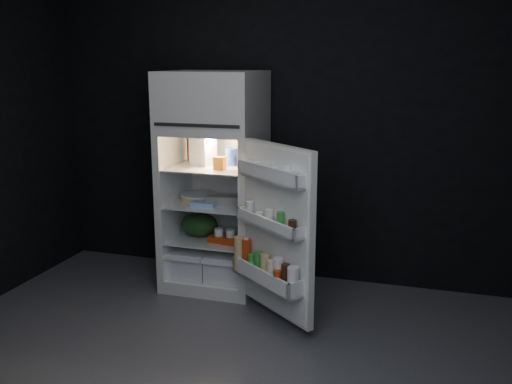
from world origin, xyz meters
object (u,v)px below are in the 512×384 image
(fridge_door, at_px, (274,234))
(yogurt_tray, at_px, (226,239))
(refrigerator, at_px, (215,173))
(milk_jug, at_px, (203,150))
(egg_carton, at_px, (224,200))

(fridge_door, bearing_deg, yogurt_tray, 139.47)
(refrigerator, height_order, milk_jug, refrigerator)
(refrigerator, relative_size, milk_jug, 7.42)
(fridge_door, height_order, egg_carton, fridge_door)
(fridge_door, height_order, milk_jug, fridge_door)
(fridge_door, xyz_separation_m, yogurt_tray, (-0.52, 0.45, -0.23))
(fridge_door, distance_m, milk_jug, 1.06)
(milk_jug, distance_m, yogurt_tray, 0.75)
(egg_carton, relative_size, yogurt_tray, 1.04)
(refrigerator, xyz_separation_m, milk_jug, (-0.09, -0.03, 0.19))
(egg_carton, height_order, yogurt_tray, egg_carton)
(milk_jug, bearing_deg, egg_carton, -5.70)
(milk_jug, xyz_separation_m, yogurt_tray, (0.24, -0.13, -0.69))
(yogurt_tray, bearing_deg, fridge_door, -31.17)
(refrigerator, xyz_separation_m, yogurt_tray, (0.15, -0.17, -0.50))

